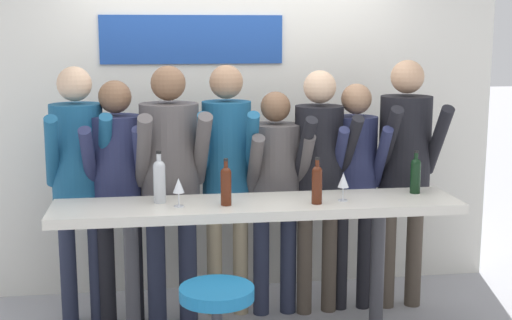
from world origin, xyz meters
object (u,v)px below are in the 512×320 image
(tasting_table, at_px, (258,226))
(wine_bottle_2, at_px, (317,183))
(person_center, at_px, (227,162))
(person_right, at_px, (319,164))
(person_left, at_px, (118,175))
(wine_glass_1, at_px, (343,181))
(wine_bottle_3, at_px, (159,179))
(wine_glass_0, at_px, (179,186))
(person_far_left, at_px, (78,166))
(person_center_left, at_px, (170,168))
(person_center_right, at_px, (275,179))
(person_rightmost, at_px, (405,156))
(wine_bottle_1, at_px, (416,174))
(person_far_right, at_px, (355,170))
(wine_bottle_0, at_px, (226,184))

(tasting_table, distance_m, wine_bottle_2, 0.46)
(person_center, xyz_separation_m, person_right, (0.64, -0.06, -0.03))
(person_left, height_order, wine_glass_1, person_left)
(person_left, relative_size, person_center, 0.95)
(wine_bottle_3, xyz_separation_m, wine_glass_0, (0.11, -0.12, -0.02))
(person_far_left, xyz_separation_m, wine_glass_1, (1.67, -0.65, -0.02))
(person_far_left, distance_m, wine_glass_1, 1.79)
(person_center_left, relative_size, person_center_right, 1.12)
(person_left, distance_m, person_rightmost, 2.02)
(person_center_right, relative_size, wine_glass_1, 9.06)
(wine_bottle_1, height_order, wine_bottle_2, wine_bottle_2)
(person_far_left, bearing_deg, wine_bottle_1, -21.64)
(person_left, distance_m, wine_bottle_2, 1.39)
(tasting_table, distance_m, person_center, 0.68)
(person_center_left, bearing_deg, person_center_right, -1.60)
(person_right, relative_size, person_rightmost, 0.96)
(person_center_right, bearing_deg, person_far_right, -0.49)
(wine_bottle_0, bearing_deg, person_left, 137.93)
(person_center, relative_size, wine_bottle_2, 6.19)
(person_center_right, height_order, wine_bottle_1, person_center_right)
(person_left, height_order, person_right, person_right)
(person_center, xyz_separation_m, wine_bottle_1, (1.18, -0.50, -0.02))
(person_left, xyz_separation_m, person_right, (1.39, -0.02, 0.04))
(tasting_table, bearing_deg, person_right, 46.11)
(person_far_right, height_order, wine_glass_1, person_far_right)
(person_center_left, distance_m, person_right, 1.04)
(wine_bottle_2, distance_m, wine_glass_1, 0.18)
(person_left, bearing_deg, wine_bottle_2, -25.65)
(person_far_left, relative_size, wine_bottle_3, 5.52)
(person_far_left, distance_m, wine_bottle_0, 1.14)
(wine_bottle_2, bearing_deg, wine_glass_0, 177.07)
(person_far_right, bearing_deg, person_center_right, -176.12)
(person_left, bearing_deg, wine_glass_0, -55.08)
(tasting_table, distance_m, person_far_right, 0.99)
(person_left, relative_size, person_far_right, 1.02)
(person_right, distance_m, wine_bottle_1, 0.69)
(tasting_table, height_order, person_center_left, person_center_left)
(person_left, bearing_deg, tasting_table, -30.04)
(person_center_right, distance_m, person_right, 0.32)
(person_center_right, bearing_deg, wine_bottle_1, -30.02)
(person_left, bearing_deg, wine_bottle_0, -39.88)
(wine_glass_1, bearing_deg, person_far_right, 67.70)
(wine_glass_0, xyz_separation_m, wine_glass_1, (1.02, 0.00, 0.00))
(person_left, height_order, person_center_right, person_left)
(wine_glass_0, bearing_deg, person_far_right, 25.95)
(person_right, bearing_deg, person_far_right, 1.60)
(person_center_right, xyz_separation_m, person_rightmost, (0.94, 0.00, 0.14))
(person_left, height_order, person_far_right, person_left)
(person_center, relative_size, person_center_right, 1.11)
(person_far_right, distance_m, wine_glass_1, 0.67)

